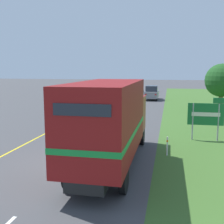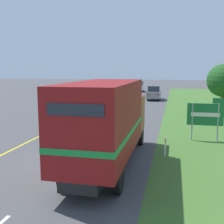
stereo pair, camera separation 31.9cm
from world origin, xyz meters
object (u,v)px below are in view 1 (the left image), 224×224
at_px(lead_car_white, 104,102).
at_px(horse_trailer_truck, 111,120).
at_px(lead_car_grey_ahead, 152,93).
at_px(delineator_post, 167,146).
at_px(highway_sign, 206,115).
at_px(roadside_tree_mid, 222,80).
at_px(lead_car_white_ahead, 136,86).

bearing_deg(lead_car_white, horse_trailer_truck, -75.79).
height_order(lead_car_grey_ahead, delineator_post, lead_car_grey_ahead).
bearing_deg(lead_car_grey_ahead, delineator_post, -84.64).
bearing_deg(horse_trailer_truck, highway_sign, 50.73).
bearing_deg(horse_trailer_truck, lead_car_grey_ahead, 89.96).
bearing_deg(lead_car_grey_ahead, lead_car_white, -107.52).
bearing_deg(roadside_tree_mid, lead_car_white_ahead, 116.18).
relative_size(lead_car_grey_ahead, lead_car_white_ahead, 1.08).
height_order(horse_trailer_truck, lead_car_white, horse_trailer_truck).
xyz_separation_m(horse_trailer_truck, delineator_post, (2.40, 2.10, -1.56)).
xyz_separation_m(lead_car_grey_ahead, delineator_post, (2.38, -25.39, -0.48)).
bearing_deg(highway_sign, roadside_tree_mid, 77.03).
bearing_deg(lead_car_grey_ahead, highway_sign, -78.12).
distance_m(lead_car_white, highway_sign, 12.80).
distance_m(highway_sign, roadside_tree_mid, 12.86).
bearing_deg(roadside_tree_mid, delineator_post, -107.63).
relative_size(roadside_tree_mid, delineator_post, 5.02).
relative_size(lead_car_white, roadside_tree_mid, 0.96).
bearing_deg(lead_car_white, lead_car_white_ahead, 89.74).
distance_m(lead_car_white, lead_car_white_ahead, 25.68).
height_order(horse_trailer_truck, delineator_post, horse_trailer_truck).
xyz_separation_m(horse_trailer_truck, lead_car_white, (-3.85, 15.22, -1.04)).
height_order(lead_car_grey_ahead, highway_sign, highway_sign).
bearing_deg(lead_car_white_ahead, roadside_tree_mid, -63.82).
distance_m(lead_car_grey_ahead, lead_car_white_ahead, 13.93).
xyz_separation_m(highway_sign, delineator_post, (-2.21, -3.54, -1.05)).
distance_m(lead_car_grey_ahead, delineator_post, 25.50).
bearing_deg(highway_sign, lead_car_white, 131.47).
relative_size(lead_car_white, delineator_post, 4.83).
relative_size(horse_trailer_truck, roadside_tree_mid, 1.81).
bearing_deg(lead_car_white_ahead, horse_trailer_truck, -84.78).
bearing_deg(highway_sign, delineator_post, -122.01).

